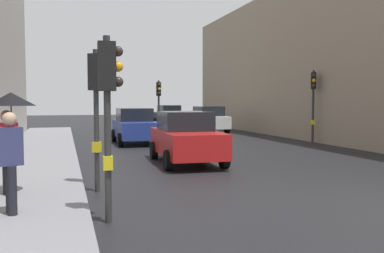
# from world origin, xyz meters

# --- Properties ---
(ground_plane) EXTENTS (120.00, 120.00, 0.00)m
(ground_plane) POSITION_xyz_m (0.00, 0.00, 0.00)
(ground_plane) COLOR black
(sidewalk_kerb) EXTENTS (2.86, 40.00, 0.16)m
(sidewalk_kerb) POSITION_xyz_m (-7.37, 6.00, 0.08)
(sidewalk_kerb) COLOR gray
(sidewalk_kerb) RESTS_ON ground
(building_facade_right) EXTENTS (12.00, 29.70, 8.88)m
(building_facade_right) POSITION_xyz_m (11.93, 15.65, 4.44)
(building_facade_right) COLOR gray
(building_facade_right) RESTS_ON ground
(traffic_light_far_median) EXTENTS (0.25, 0.43, 3.38)m
(traffic_light_far_median) POSITION_xyz_m (-0.77, 18.54, 2.33)
(traffic_light_far_median) COLOR #2D2D2D
(traffic_light_far_median) RESTS_ON ground
(traffic_light_near_left) EXTENTS (0.43, 0.25, 3.23)m
(traffic_light_near_left) POSITION_xyz_m (-5.61, 0.16, 2.23)
(traffic_light_near_left) COLOR #2D2D2D
(traffic_light_near_left) RESTS_ON ground
(traffic_light_mid_street) EXTENTS (0.35, 0.45, 3.65)m
(traffic_light_mid_street) POSITION_xyz_m (5.62, 11.56, 2.52)
(traffic_light_mid_street) COLOR #2D2D2D
(traffic_light_mid_street) RESTS_ON ground
(traffic_light_near_right) EXTENTS (0.45, 0.35, 3.31)m
(traffic_light_near_right) POSITION_xyz_m (-5.61, 2.83, 2.28)
(traffic_light_near_right) COLOR #2D2D2D
(traffic_light_near_right) RESTS_ON ground
(car_dark_suv) EXTENTS (2.16, 4.27, 1.76)m
(car_dark_suv) POSITION_xyz_m (2.36, 29.13, 0.88)
(car_dark_suv) COLOR black
(car_dark_suv) RESTS_ON ground
(car_red_sedan) EXTENTS (2.15, 4.27, 1.76)m
(car_red_sedan) POSITION_xyz_m (-2.39, 6.67, 0.88)
(car_red_sedan) COLOR red
(car_red_sedan) RESTS_ON ground
(car_blue_van) EXTENTS (2.02, 4.20, 1.76)m
(car_blue_van) POSITION_xyz_m (-2.98, 13.98, 0.88)
(car_blue_van) COLOR navy
(car_blue_van) RESTS_ON ground
(car_white_compact) EXTENTS (2.07, 4.23, 1.76)m
(car_white_compact) POSITION_xyz_m (2.95, 20.18, 0.88)
(car_white_compact) COLOR silver
(car_white_compact) RESTS_ON ground
(pedestrian_with_umbrella) EXTENTS (1.00, 1.00, 2.14)m
(pedestrian_with_umbrella) POSITION_xyz_m (-7.44, 2.30, 1.84)
(pedestrian_with_umbrella) COLOR black
(pedestrian_with_umbrella) RESTS_ON sidewalk_kerb
(pedestrian_with_grey_backpack) EXTENTS (0.65, 0.41, 1.77)m
(pedestrian_with_grey_backpack) POSITION_xyz_m (-7.29, 0.60, 1.16)
(pedestrian_with_grey_backpack) COLOR black
(pedestrian_with_grey_backpack) RESTS_ON sidewalk_kerb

